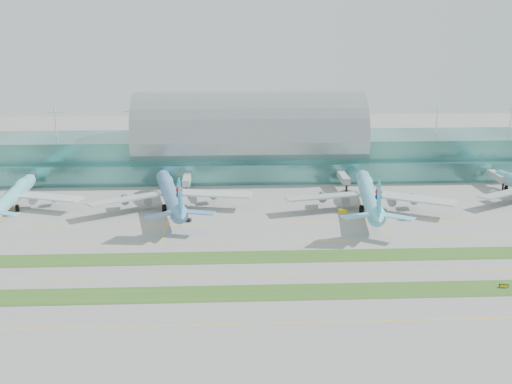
{
  "coord_description": "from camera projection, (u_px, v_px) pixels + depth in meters",
  "views": [
    {
      "loc": [
        -12.73,
        -203.66,
        77.51
      ],
      "look_at": [
        0.0,
        55.0,
        9.0
      ],
      "focal_mm": 45.0,
      "sensor_mm": 36.0,
      "label": 1
    }
  ],
  "objects": [
    {
      "name": "airliner_a",
      "position": [
        12.0,
        195.0,
        274.41
      ],
      "size": [
        62.38,
        70.78,
        19.49
      ],
      "rotation": [
        0.0,
        0.0,
        0.03
      ],
      "color": "#63CDDA",
      "rests_on": "ground"
    },
    {
      "name": "gse_c",
      "position": [
        179.0,
        216.0,
        262.83
      ],
      "size": [
        3.57,
        2.2,
        1.65
      ],
      "primitive_type": "cube",
      "rotation": [
        0.0,
        0.0,
        -0.04
      ],
      "color": "black",
      "rests_on": "ground"
    },
    {
      "name": "ground",
      "position": [
        264.0,
        259.0,
        217.08
      ],
      "size": [
        700.0,
        700.0,
        0.0
      ],
      "primitive_type": "plane",
      "color": "gray",
      "rests_on": "ground"
    },
    {
      "name": "taxiline_d",
      "position": [
        258.0,
        223.0,
        255.7
      ],
      "size": [
        420.0,
        0.35,
        0.01
      ],
      "primitive_type": "cube",
      "color": "yellow",
      "rests_on": "ground"
    },
    {
      "name": "airliner_b",
      "position": [
        170.0,
        193.0,
        274.51
      ],
      "size": [
        69.62,
        79.95,
        22.11
      ],
      "rotation": [
        0.0,
        0.0,
        0.18
      ],
      "color": "#598DC5",
      "rests_on": "ground"
    },
    {
      "name": "gse_e",
      "position": [
        343.0,
        211.0,
        270.12
      ],
      "size": [
        3.76,
        2.39,
        1.48
      ],
      "primitive_type": "cube",
      "rotation": [
        0.0,
        0.0,
        -0.17
      ],
      "color": "#D2C10C",
      "rests_on": "ground"
    },
    {
      "name": "gse_b",
      "position": [
        7.0,
        214.0,
        265.59
      ],
      "size": [
        3.21,
        2.05,
        1.33
      ],
      "primitive_type": "cube",
      "rotation": [
        0.0,
        0.0,
        0.16
      ],
      "color": "black",
      "rests_on": "ground"
    },
    {
      "name": "taxiway_sign_east",
      "position": [
        504.0,
        286.0,
        193.41
      ],
      "size": [
        2.75,
        0.9,
        1.17
      ],
      "rotation": [
        0.0,
        0.0,
        -0.23
      ],
      "color": "black",
      "rests_on": "ground"
    },
    {
      "name": "taxiline_b",
      "position": [
        267.0,
        275.0,
        203.56
      ],
      "size": [
        420.0,
        0.35,
        0.01
      ],
      "primitive_type": "cube",
      "color": "yellow",
      "rests_on": "ground"
    },
    {
      "name": "taxiline_a",
      "position": [
        275.0,
        323.0,
        170.73
      ],
      "size": [
        420.0,
        0.35,
        0.01
      ],
      "primitive_type": "cube",
      "color": "yellow",
      "rests_on": "ground"
    },
    {
      "name": "airliner_c",
      "position": [
        369.0,
        194.0,
        272.18
      ],
      "size": [
        71.47,
        81.72,
        22.51
      ],
      "rotation": [
        0.0,
        0.0,
        -0.13
      ],
      "color": "#6BCBEB",
      "rests_on": "ground"
    },
    {
      "name": "terminal",
      "position": [
        249.0,
        147.0,
        337.8
      ],
      "size": [
        340.0,
        69.1,
        36.0
      ],
      "color": "#3D7A75",
      "rests_on": "ground"
    },
    {
      "name": "grass_strip_far",
      "position": [
        264.0,
        257.0,
        219.0
      ],
      "size": [
        420.0,
        12.0,
        0.08
      ],
      "primitive_type": "cube",
      "color": "#2D591E",
      "rests_on": "ground"
    },
    {
      "name": "taxiline_c",
      "position": [
        261.0,
        242.0,
        234.45
      ],
      "size": [
        420.0,
        0.35,
        0.01
      ],
      "primitive_type": "cube",
      "color": "yellow",
      "rests_on": "ground"
    },
    {
      "name": "gse_f",
      "position": [
        406.0,
        218.0,
        260.12
      ],
      "size": [
        3.45,
        2.15,
        1.42
      ],
      "primitive_type": "cube",
      "rotation": [
        0.0,
        0.0,
        0.07
      ],
      "color": "black",
      "rests_on": "ground"
    },
    {
      "name": "gse_d",
      "position": [
        187.0,
        220.0,
        257.94
      ],
      "size": [
        3.58,
        2.67,
        1.37
      ],
      "primitive_type": "cube",
      "rotation": [
        0.0,
        0.0,
        -0.35
      ],
      "color": "black",
      "rests_on": "ground"
    },
    {
      "name": "grass_strip_near",
      "position": [
        270.0,
        293.0,
        190.03
      ],
      "size": [
        420.0,
        12.0,
        0.08
      ],
      "primitive_type": "cube",
      "color": "#2D591E",
      "rests_on": "ground"
    }
  ]
}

